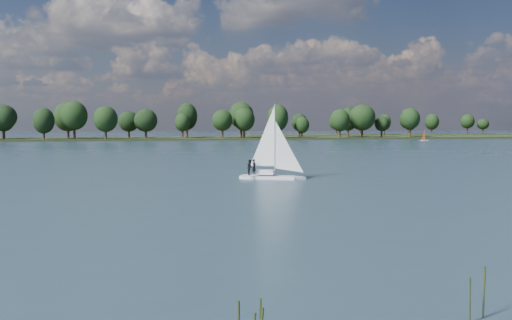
# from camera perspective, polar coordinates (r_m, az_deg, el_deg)

# --- Properties ---
(ground) EXTENTS (700.00, 700.00, 0.00)m
(ground) POSITION_cam_1_polar(r_m,az_deg,el_deg) (124.93, -9.64, 0.67)
(ground) COLOR #233342
(ground) RESTS_ON ground
(far_shore) EXTENTS (660.00, 40.00, 1.50)m
(far_shore) POSITION_cam_1_polar(r_m,az_deg,el_deg) (236.78, -11.00, 2.03)
(far_shore) COLOR black
(far_shore) RESTS_ON ground
(far_shore_back) EXTENTS (220.00, 30.00, 1.40)m
(far_shore_back) POSITION_cam_1_polar(r_m,az_deg,el_deg) (329.64, 17.80, 2.36)
(far_shore_back) COLOR black
(far_shore_back) RESTS_ON ground
(sailboat) EXTENTS (7.04, 4.60, 9.04)m
(sailboat) POSITION_cam_1_polar(r_m,az_deg,el_deg) (65.34, 1.28, 0.29)
(sailboat) COLOR white
(sailboat) RESTS_ON ground
(dinghy_orange) EXTENTS (3.01, 1.58, 4.58)m
(dinghy_orange) POSITION_cam_1_polar(r_m,az_deg,el_deg) (224.09, 16.52, 2.14)
(dinghy_orange) COLOR white
(dinghy_orange) RESTS_ON ground
(treeline) EXTENTS (562.94, 73.47, 17.99)m
(treeline) POSITION_cam_1_polar(r_m,az_deg,el_deg) (232.35, -12.60, 3.95)
(treeline) COLOR black
(treeline) RESTS_ON ground
(reeds) EXTENTS (58.95, 11.05, 2.17)m
(reeds) POSITION_cam_1_polar(r_m,az_deg,el_deg) (19.79, 24.19, -12.80)
(reeds) COLOR #283316
(reeds) RESTS_ON ground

